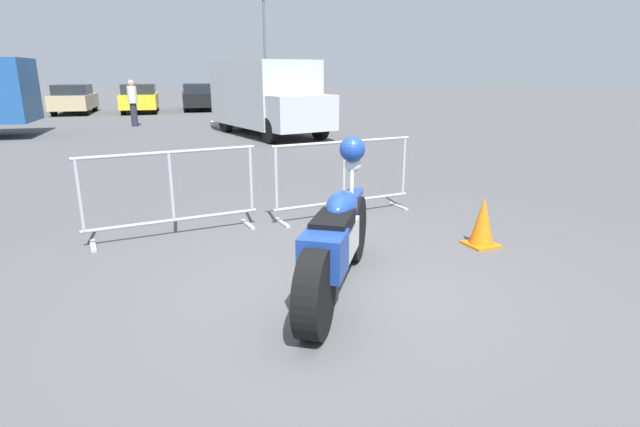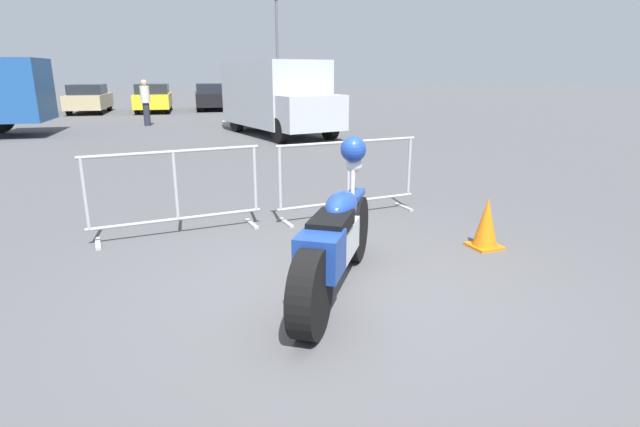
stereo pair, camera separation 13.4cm
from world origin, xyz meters
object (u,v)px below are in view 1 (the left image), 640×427
parked_car_black (199,97)px  crowd_barrier_far (344,177)px  pedestrian (133,101)px  crowd_barrier_near (172,193)px  parked_car_yellow (140,98)px  parked_car_tan (74,99)px  parked_car_green (1,100)px  delivery_van (267,96)px  street_lamp (264,32)px  motorcycle (337,238)px  parked_car_blue (254,96)px  traffic_cone (483,222)px

parked_car_black → crowd_barrier_far: bearing=-177.0°
parked_car_black → pedestrian: (-3.68, -7.30, 0.23)m
crowd_barrier_near → pedestrian: pedestrian is taller
parked_car_yellow → parked_car_black: 3.02m
parked_car_tan → parked_car_green: bearing=104.4°
parked_car_tan → parked_car_yellow: bearing=-92.2°
crowd_barrier_near → parked_car_green: (-4.88, 20.89, 0.16)m
delivery_van → street_lamp: (2.42, 7.86, 2.47)m
motorcycle → parked_car_black: bearing=29.5°
parked_car_green → parked_car_black: parked_car_green is taller
parked_car_yellow → parked_car_black: parked_car_yellow is taller
crowd_barrier_far → pedestrian: size_ratio=1.27×
delivery_van → parked_car_black: delivery_van is taller
motorcycle → street_lamp: size_ratio=0.36×
parked_car_green → parked_car_tan: (2.98, 0.35, -0.02)m
parked_car_blue → pedestrian: size_ratio=2.48×
motorcycle → parked_car_tan: bearing=43.9°
delivery_van → parked_car_tan: (-6.06, 11.82, -0.54)m
parked_car_green → street_lamp: 12.39m
delivery_van → parked_car_blue: size_ratio=1.25×
crowd_barrier_near → parked_car_yellow: bearing=87.0°
motorcycle → crowd_barrier_far: bearing=9.3°
street_lamp → parked_car_yellow: bearing=148.0°
parked_car_tan → parked_car_yellow: parked_car_yellow is taller
crowd_barrier_far → street_lamp: street_lamp is taller
parked_car_yellow → pedestrian: size_ratio=2.52×
motorcycle → crowd_barrier_far: (1.17, 2.29, 0.03)m
crowd_barrier_near → pedestrian: 13.88m
crowd_barrier_far → pedestrian: pedestrian is taller
motorcycle → parked_car_yellow: 23.00m
delivery_van → traffic_cone: (-0.89, -11.23, -0.95)m
parked_car_blue → street_lamp: 4.85m
crowd_barrier_near → parked_car_yellow: parked_car_yellow is taller
motorcycle → parked_car_tan: 23.72m
motorcycle → street_lamp: (5.41, 19.56, 3.19)m
traffic_cone → parked_car_green: bearing=109.8°
street_lamp → parked_car_tan: bearing=155.0°
parked_car_black → motorcycle: bearing=-179.3°
traffic_cone → parked_car_black: bearing=88.0°
crowd_barrier_far → delivery_van: bearing=79.1°
parked_car_tan → street_lamp: bearing=-107.4°
parked_car_blue → motorcycle: bearing=173.6°
pedestrian → parked_car_green: bearing=-157.1°
crowd_barrier_far → parked_car_black: 21.25m
parked_car_black → pedestrian: size_ratio=2.49×
motorcycle → parked_car_green: size_ratio=0.47×
motorcycle → traffic_cone: 2.17m
crowd_barrier_far → street_lamp: 18.06m
delivery_van → crowd_barrier_near: bearing=-32.9°
street_lamp → pedestrian: bearing=-151.3°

